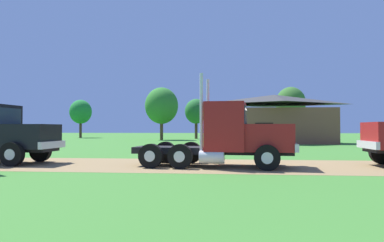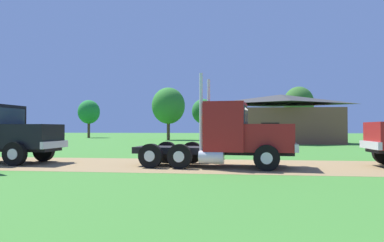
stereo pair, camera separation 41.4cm
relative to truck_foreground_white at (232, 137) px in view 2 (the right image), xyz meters
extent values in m
plane|color=#3B772B|center=(-0.42, 0.53, -1.28)|extent=(200.00, 200.00, 0.00)
cube|color=olive|center=(-0.42, 0.53, -1.28)|extent=(120.00, 5.90, 0.01)
cube|color=black|center=(-0.87, 0.10, -0.59)|extent=(6.92, 2.17, 0.28)
cube|color=maroon|center=(1.54, -0.13, -0.02)|extent=(2.15, 2.20, 1.13)
cube|color=silver|center=(2.57, -0.23, -0.41)|extent=(0.37, 2.22, 0.32)
cube|color=maroon|center=(-0.25, 0.04, 0.44)|extent=(1.84, 2.45, 2.05)
cube|color=#2D3D4C|center=(0.58, -0.04, 0.85)|extent=(0.22, 1.92, 0.90)
cylinder|color=silver|center=(-1.09, 1.04, 1.03)|extent=(0.14, 0.14, 3.23)
cylinder|color=silver|center=(-1.26, -0.78, 1.03)|extent=(0.14, 0.14, 3.23)
cylinder|color=silver|center=(-0.83, -0.92, -0.80)|extent=(1.04, 0.61, 0.52)
cylinder|color=black|center=(1.55, 1.03, -0.78)|extent=(1.04, 0.39, 1.01)
cylinder|color=silver|center=(1.57, 1.19, -0.78)|extent=(0.46, 0.08, 0.46)
cylinder|color=black|center=(1.33, -1.27, -0.78)|extent=(1.04, 0.39, 1.01)
cylinder|color=silver|center=(1.32, -1.43, -0.78)|extent=(0.46, 0.08, 0.46)
cylinder|color=black|center=(-3.15, 1.47, -0.78)|extent=(1.04, 0.39, 1.01)
cylinder|color=silver|center=(-3.13, 1.63, -0.78)|extent=(0.46, 0.08, 0.46)
cylinder|color=black|center=(-3.37, -0.82, -0.78)|extent=(1.04, 0.39, 1.01)
cylinder|color=silver|center=(-3.38, -0.98, -0.78)|extent=(0.46, 0.08, 0.46)
cylinder|color=black|center=(-1.90, 1.35, -0.78)|extent=(1.04, 0.39, 1.01)
cylinder|color=silver|center=(-1.89, 1.51, -0.78)|extent=(0.46, 0.08, 0.46)
cylinder|color=black|center=(-2.12, -0.94, -0.78)|extent=(1.04, 0.39, 1.01)
cylinder|color=silver|center=(-2.14, -1.10, -0.78)|extent=(0.46, 0.08, 0.46)
cube|color=silver|center=(5.83, 0.66, -0.34)|extent=(0.17, 2.15, 0.32)
cube|color=black|center=(-9.35, 0.33, -0.01)|extent=(2.22, 2.02, 1.12)
cube|color=silver|center=(-8.22, 0.30, -0.39)|extent=(0.22, 2.15, 0.32)
cube|color=#2D3D4C|center=(-10.42, 0.36, 0.87)|extent=(0.09, 1.87, 0.90)
cylinder|color=black|center=(-9.43, 1.45, -0.76)|extent=(1.06, 0.33, 1.05)
cylinder|color=silver|center=(-9.43, 1.61, -0.76)|extent=(0.47, 0.05, 0.47)
cylinder|color=black|center=(-9.49, -0.78, -0.76)|extent=(1.06, 0.33, 1.05)
cylinder|color=silver|center=(-9.50, -0.94, -0.76)|extent=(0.47, 0.05, 0.47)
cube|color=brown|center=(5.11, 24.38, 0.60)|extent=(12.12, 7.67, 3.76)
pyramid|color=#363636|center=(5.11, 24.38, 3.55)|extent=(12.72, 8.05, 1.07)
cube|color=black|center=(3.58, 20.76, -0.18)|extent=(1.80, 0.17, 2.20)
cylinder|color=#513823|center=(-25.16, 42.67, 0.20)|extent=(0.44, 0.44, 2.97)
ellipsoid|color=#217D30|center=(-25.16, 42.67, 3.17)|extent=(3.73, 3.73, 4.10)
cylinder|color=#513823|center=(-9.26, 33.09, 0.18)|extent=(0.44, 0.44, 2.94)
ellipsoid|color=#307A2A|center=(-9.26, 33.09, 3.51)|extent=(4.65, 4.65, 5.11)
cylinder|color=#513823|center=(-4.87, 38.60, 0.14)|extent=(0.44, 0.44, 2.85)
ellipsoid|color=#276C2D|center=(-4.87, 38.60, 2.96)|extent=(3.49, 3.49, 3.84)
cylinder|color=#513823|center=(10.06, 42.09, 0.61)|extent=(0.44, 0.44, 3.78)
ellipsoid|color=#356727|center=(10.06, 42.09, 4.38)|extent=(4.71, 4.71, 5.18)
camera|label=1|loc=(-0.25, -15.08, 0.38)|focal=32.67mm
camera|label=2|loc=(0.16, -15.03, 0.38)|focal=32.67mm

